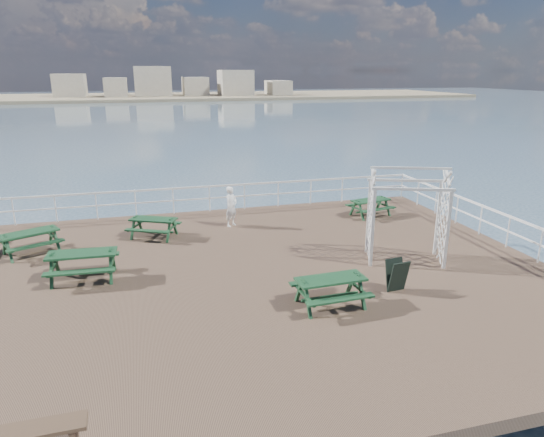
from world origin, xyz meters
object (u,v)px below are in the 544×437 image
at_px(picnic_table_a, 30,238).
at_px(flat_bench_far, 26,436).
at_px(picnic_table_b, 154,224).
at_px(picnic_table_e, 331,286).
at_px(picnic_table_d, 82,260).
at_px(person, 231,206).
at_px(picnic_table_c, 371,204).
at_px(trellis_arbor, 407,220).

xyz_separation_m(picnic_table_a, flat_bench_far, (1.63, -9.29, -0.15)).
bearing_deg(picnic_table_b, picnic_table_e, -31.73).
xyz_separation_m(picnic_table_d, flat_bench_far, (-0.18, -6.74, -0.20)).
bearing_deg(picnic_table_b, person, 37.35).
bearing_deg(flat_bench_far, picnic_table_e, 27.57).
bearing_deg(picnic_table_a, picnic_table_d, -80.60).
xyz_separation_m(picnic_table_a, person, (6.69, 1.16, 0.23)).
distance_m(picnic_table_b, picnic_table_d, 3.75).
distance_m(picnic_table_a, picnic_table_e, 9.80).
relative_size(picnic_table_a, picnic_table_c, 1.17).
xyz_separation_m(picnic_table_d, picnic_table_e, (6.05, -3.29, -0.04)).
relative_size(picnic_table_d, flat_bench_far, 1.09).
xyz_separation_m(picnic_table_a, picnic_table_b, (3.83, 0.60, -0.03)).
bearing_deg(picnic_table_e, picnic_table_a, 140.69).
relative_size(picnic_table_c, person, 1.20).
bearing_deg(picnic_table_d, picnic_table_b, 60.36).
bearing_deg(picnic_table_b, picnic_table_d, -96.43).
bearing_deg(trellis_arbor, person, 153.46).
height_order(picnic_table_e, flat_bench_far, picnic_table_e).
distance_m(trellis_arbor, person, 6.57).
xyz_separation_m(flat_bench_far, person, (5.06, 10.45, 0.38)).
bearing_deg(picnic_table_a, trellis_arbor, -43.74).
distance_m(flat_bench_far, trellis_arbor, 11.16).
distance_m(picnic_table_a, person, 6.80).
height_order(picnic_table_b, person, person).
bearing_deg(picnic_table_d, trellis_arbor, -3.30).
xyz_separation_m(picnic_table_a, trellis_arbor, (11.19, -3.60, 0.76)).
height_order(picnic_table_c, person, person).
xyz_separation_m(picnic_table_d, trellis_arbor, (9.38, -1.04, 0.72)).
bearing_deg(picnic_table_c, person, 165.99).
bearing_deg(trellis_arbor, flat_bench_far, -129.13).
height_order(trellis_arbor, person, trellis_arbor).
distance_m(picnic_table_d, trellis_arbor, 9.46).
bearing_deg(picnic_table_c, picnic_table_e, -135.58).
bearing_deg(picnic_table_a, picnic_table_c, -21.18).
bearing_deg(trellis_arbor, picnic_table_e, -125.82).
relative_size(picnic_table_b, flat_bench_far, 1.13).
relative_size(picnic_table_a, picnic_table_b, 1.06).
height_order(picnic_table_a, picnic_table_d, picnic_table_d).
height_order(picnic_table_a, picnic_table_e, picnic_table_e).
bearing_deg(person, picnic_table_b, 152.04).
xyz_separation_m(picnic_table_e, person, (-1.17, 7.01, 0.22)).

